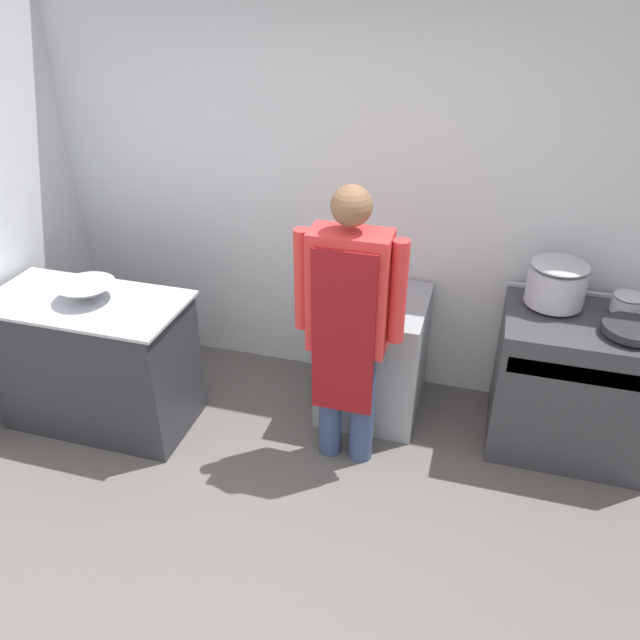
# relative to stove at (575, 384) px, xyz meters

# --- Properties ---
(ground_plane) EXTENTS (14.00, 14.00, 0.00)m
(ground_plane) POSITION_rel_stove_xyz_m (-1.51, -1.61, -0.44)
(ground_plane) COLOR #5B5651
(wall_back) EXTENTS (8.00, 0.05, 2.70)m
(wall_back) POSITION_rel_stove_xyz_m (-1.51, 0.41, 0.91)
(wall_back) COLOR silver
(wall_back) RESTS_ON ground_plane
(prep_counter) EXTENTS (1.21, 0.62, 0.88)m
(prep_counter) POSITION_rel_stove_xyz_m (-2.89, -0.59, -0.00)
(prep_counter) COLOR #2D2D33
(prep_counter) RESTS_ON ground_plane
(stove) EXTENTS (0.93, 0.67, 0.90)m
(stove) POSITION_rel_stove_xyz_m (0.00, 0.00, 0.00)
(stove) COLOR #38383D
(stove) RESTS_ON ground_plane
(fridge_unit) EXTENTS (0.64, 0.68, 0.81)m
(fridge_unit) POSITION_rel_stove_xyz_m (-1.24, 0.03, -0.04)
(fridge_unit) COLOR #93999E
(fridge_unit) RESTS_ON ground_plane
(person_cook) EXTENTS (0.61, 0.24, 1.70)m
(person_cook) POSITION_rel_stove_xyz_m (-1.29, -0.50, 0.52)
(person_cook) COLOR #38476B
(person_cook) RESTS_ON ground_plane
(mixing_bowl) EXTENTS (0.34, 0.34, 0.11)m
(mixing_bowl) POSITION_rel_stove_xyz_m (-2.87, -0.57, 0.49)
(mixing_bowl) COLOR #B2B5BC
(mixing_bowl) RESTS_ON prep_counter
(stock_pot) EXTENTS (0.33, 0.33, 0.27)m
(stock_pot) POSITION_rel_stove_xyz_m (-0.21, 0.12, 0.60)
(stock_pot) COLOR #B2B5BC
(stock_pot) RESTS_ON stove
(saute_pan) EXTENTS (0.31, 0.31, 0.04)m
(saute_pan) POSITION_rel_stove_xyz_m (0.19, -0.12, 0.48)
(saute_pan) COLOR #262628
(saute_pan) RESTS_ON stove
(sauce_pot) EXTENTS (0.18, 0.18, 0.12)m
(sauce_pot) POSITION_rel_stove_xyz_m (0.19, 0.12, 0.52)
(sauce_pot) COLOR #B2B5BC
(sauce_pot) RESTS_ON stove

